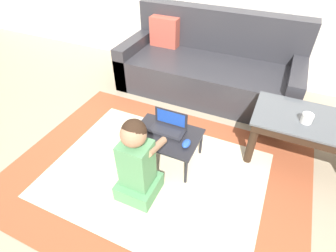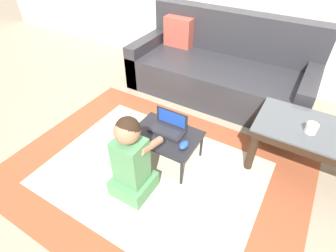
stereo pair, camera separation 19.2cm
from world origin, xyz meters
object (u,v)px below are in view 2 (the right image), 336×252
person_seated (131,161)px  cup_on_table (311,128)px  coffee_table (318,138)px  laptop_desk (165,137)px  couch (220,69)px  laptop (168,128)px  computer_mouse (184,145)px

person_seated → cup_on_table: (1.08, 0.85, 0.16)m
coffee_table → laptop_desk: coffee_table is taller
couch → person_seated: (0.01, -1.78, 0.05)m
coffee_table → laptop_desk: size_ratio=1.66×
couch → laptop: couch is taller
laptop → cup_on_table: size_ratio=3.42×
person_seated → computer_mouse: bearing=57.6°
laptop → cup_on_table: 1.13m
laptop_desk → computer_mouse: size_ratio=5.38×
coffee_table → laptop: bearing=-159.2°
laptop → computer_mouse: laptop is taller
computer_mouse → person_seated: 0.45m
couch → computer_mouse: size_ratio=19.40×
person_seated → laptop_desk: bearing=85.3°
cup_on_table → couch: bearing=139.4°
couch → person_seated: size_ratio=2.84×
laptop_desk → laptop: (-0.01, 0.06, 0.06)m
laptop_desk → cup_on_table: cup_on_table is taller
person_seated → cup_on_table: bearing=38.4°
laptop → computer_mouse: size_ratio=2.81×
laptop → coffee_table: bearing=20.8°
laptop → person_seated: person_seated is taller
coffee_table → computer_mouse: (-0.91, -0.54, -0.08)m
coffee_table → person_seated: (-1.15, -0.92, -0.04)m
laptop → computer_mouse: bearing=-26.6°
person_seated → coffee_table: bearing=38.5°
couch → coffee_table: size_ratio=2.17×
couch → cup_on_table: (1.08, -0.93, 0.21)m
coffee_table → cup_on_table: cup_on_table is taller
couch → computer_mouse: (0.25, -1.40, 0.01)m
computer_mouse → person_seated: bearing=-122.4°
person_seated → laptop: bearing=87.1°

